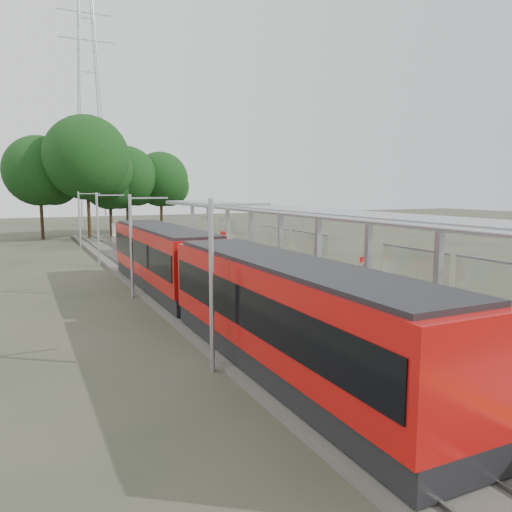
{
  "coord_description": "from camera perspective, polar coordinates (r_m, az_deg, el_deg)",
  "views": [
    {
      "loc": [
        -11.53,
        -7.15,
        5.7
      ],
      "look_at": [
        -0.78,
        15.43,
        2.3
      ],
      "focal_mm": 35.0,
      "sensor_mm": 36.0,
      "label": 1
    }
  ],
  "objects": [
    {
      "name": "pylon",
      "position": [
        81.93,
        -18.53,
        16.69
      ],
      "size": [
        8.0,
        4.0,
        38.0
      ],
      "primitive_type": null,
      "color": "#9EA0A5",
      "rests_on": "ground"
    },
    {
      "name": "tactile_strip",
      "position": [
        28.98,
        -7.07,
        -1.63
      ],
      "size": [
        0.6,
        50.0,
        0.02
      ],
      "primitive_type": "cube",
      "color": "yellow",
      "rests_on": "platform"
    },
    {
      "name": "bench_far",
      "position": [
        43.15,
        -6.63,
        2.08
      ],
      "size": [
        0.77,
        1.42,
        0.93
      ],
      "rotation": [
        0.0,
        0.0,
        0.27
      ],
      "color": "#0E1246",
      "rests_on": "platform"
    },
    {
      "name": "train",
      "position": [
        21.13,
        -5.64,
        -2.23
      ],
      "size": [
        2.74,
        27.6,
        3.62
      ],
      "color": "black",
      "rests_on": "ground"
    },
    {
      "name": "litter_bin",
      "position": [
        26.63,
        5.2,
        -1.5
      ],
      "size": [
        0.52,
        0.52,
        0.88
      ],
      "primitive_type": "cylinder",
      "rotation": [
        0.0,
        0.0,
        0.25
      ],
      "color": "#9EA0A5",
      "rests_on": "platform"
    },
    {
      "name": "bench_mid",
      "position": [
        24.93,
        7.91,
        -1.9
      ],
      "size": [
        0.65,
        1.59,
        1.06
      ],
      "rotation": [
        0.0,
        0.0,
        0.12
      ],
      "color": "#0E1246",
      "rests_on": "platform"
    },
    {
      "name": "tree_cluster",
      "position": [
        60.86,
        -17.45,
        9.31
      ],
      "size": [
        21.6,
        13.84,
        13.55
      ],
      "color": "#382316",
      "rests_on": "ground"
    },
    {
      "name": "platform",
      "position": [
        29.95,
        -2.42,
        -2.26
      ],
      "size": [
        6.0,
        50.0,
        1.0
      ],
      "primitive_type": "cube",
      "color": "gray",
      "rests_on": "ground"
    },
    {
      "name": "catenary_masts",
      "position": [
        26.83,
        -13.9,
        1.55
      ],
      "size": [
        2.08,
        48.16,
        5.4
      ],
      "color": "#9EA0A5",
      "rests_on": "ground"
    },
    {
      "name": "info_pillar_far",
      "position": [
        33.07,
        -3.78,
        0.98
      ],
      "size": [
        0.43,
        0.43,
        1.89
      ],
      "rotation": [
        0.0,
        0.0,
        -0.12
      ],
      "color": "beige",
      "rests_on": "platform"
    },
    {
      "name": "info_pillar_near",
      "position": [
        22.49,
        12.03,
        -2.55
      ],
      "size": [
        0.39,
        0.39,
        1.73
      ],
      "rotation": [
        0.0,
        0.0,
        0.31
      ],
      "color": "beige",
      "rests_on": "platform"
    },
    {
      "name": "bench_near",
      "position": [
        20.32,
        16.97,
        -4.39
      ],
      "size": [
        0.66,
        1.57,
        1.04
      ],
      "rotation": [
        0.0,
        0.0,
        -0.13
      ],
      "color": "#0E1246",
      "rests_on": "platform"
    },
    {
      "name": "end_fence",
      "position": [
        53.52,
        -12.96,
        3.15
      ],
      "size": [
        6.0,
        0.1,
        1.2
      ],
      "primitive_type": "cube",
      "color": "#9EA0A5",
      "rests_on": "platform"
    },
    {
      "name": "trackbed",
      "position": [
        28.6,
        -10.75,
        -3.65
      ],
      "size": [
        3.0,
        70.0,
        0.24
      ],
      "primitive_type": "cube",
      "color": "#59544C",
      "rests_on": "ground"
    },
    {
      "name": "canopy",
      "position": [
        26.82,
        3.92,
        4.52
      ],
      "size": [
        3.27,
        38.0,
        3.66
      ],
      "color": "#9EA0A5",
      "rests_on": "platform"
    }
  ]
}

